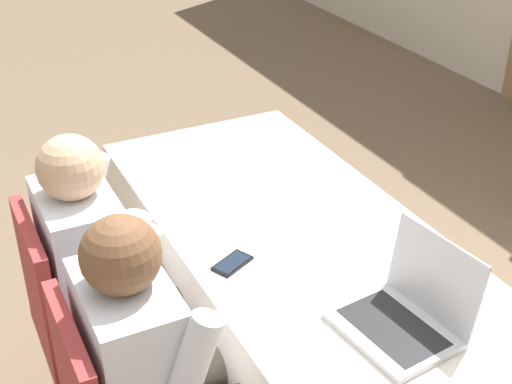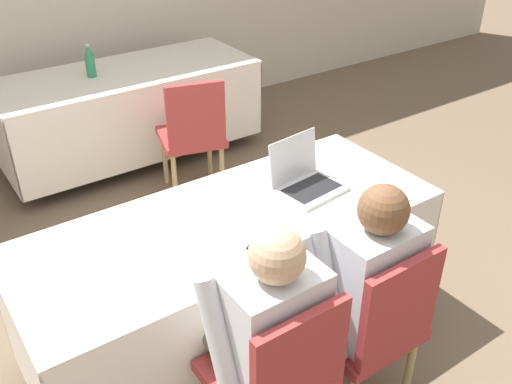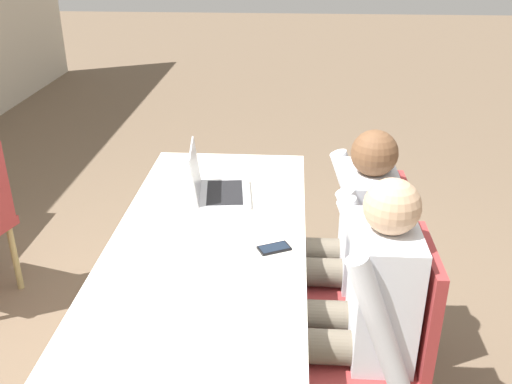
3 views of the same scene
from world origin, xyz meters
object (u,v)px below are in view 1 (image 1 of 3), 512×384
at_px(chair_near_left, 85,321).
at_px(person_white_shirt, 163,371).
at_px(cell_phone, 232,263).
at_px(person_checkered_shirt, 110,273).
at_px(laptop, 405,314).

relative_size(chair_near_left, person_white_shirt, 0.78).
height_order(cell_phone, person_white_shirt, person_white_shirt).
relative_size(cell_phone, chair_near_left, 0.16).
xyz_separation_m(cell_phone, chair_near_left, (-0.23, -0.43, -0.24)).
relative_size(cell_phone, person_checkered_shirt, 0.12).
relative_size(laptop, person_white_shirt, 0.29).
bearing_deg(chair_near_left, cell_phone, -118.32).
distance_m(chair_near_left, person_checkered_shirt, 0.19).
distance_m(chair_near_left, person_white_shirt, 0.53).
xyz_separation_m(person_checkered_shirt, person_white_shirt, (0.50, 0.00, 0.00)).
height_order(cell_phone, person_checkered_shirt, person_checkered_shirt).
bearing_deg(person_white_shirt, person_checkered_shirt, 0.00).
height_order(laptop, cell_phone, laptop).
xyz_separation_m(cell_phone, person_checkered_shirt, (-0.23, -0.33, -0.08)).
relative_size(cell_phone, person_white_shirt, 0.12).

